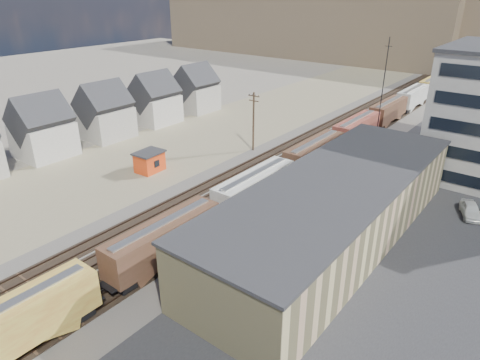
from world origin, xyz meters
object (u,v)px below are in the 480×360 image
Objects in this scene: maintenance_shed at (150,161)px; utility_pole_north at (253,120)px; freight_train at (337,140)px; parked_car_blue at (466,156)px.

utility_pole_north is at bearing 67.40° from maintenance_shed.
utility_pole_north is (-12.30, -6.36, 2.50)m from freight_train.
freight_train reaches higher than maintenance_shed.
utility_pole_north reaches higher than maintenance_shed.
utility_pole_north reaches higher than freight_train.
utility_pole_north reaches higher than parked_car_blue.
freight_train is 20.75m from parked_car_blue.
maintenance_shed is at bearing -167.43° from parked_car_blue.
parked_car_blue is (36.58, 34.48, -0.91)m from maintenance_shed.
freight_train is 30.19m from maintenance_shed.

